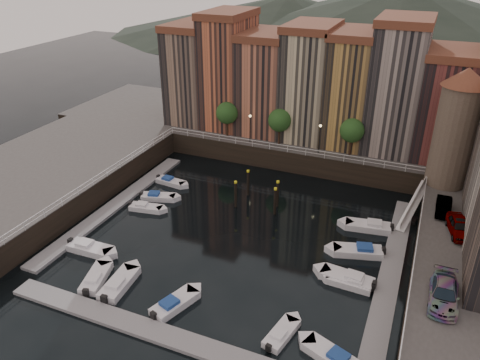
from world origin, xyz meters
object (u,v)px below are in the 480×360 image
at_px(boat_left_2, 145,208).
at_px(car_c, 444,295).
at_px(gangway, 413,204).
at_px(boat_left_0, 90,248).
at_px(car_b, 443,207).
at_px(car_a, 459,227).
at_px(corner_tower, 457,126).
at_px(boat_left_3, 158,197).
at_px(mooring_pilings, 259,193).

height_order(boat_left_2, car_c, car_c).
relative_size(gangway, boat_left_0, 1.63).
distance_m(gangway, car_b, 4.51).
xyz_separation_m(boat_left_2, car_a, (33.91, 3.84, 3.48)).
height_order(boat_left_0, car_c, car_c).
relative_size(gangway, boat_left_2, 1.95).
bearing_deg(corner_tower, boat_left_0, -143.50).
bearing_deg(car_b, car_c, -88.37).
distance_m(gangway, boat_left_3, 30.49).
xyz_separation_m(boat_left_3, car_b, (32.43, 4.74, 3.36)).
distance_m(car_a, car_b, 4.03).
xyz_separation_m(corner_tower, mooring_pilings, (-20.25, -8.65, -8.54)).
bearing_deg(boat_left_0, car_b, 25.79).
relative_size(boat_left_3, car_a, 0.96).
bearing_deg(gangway, car_a, -55.84).
bearing_deg(boat_left_2, car_b, 3.25).
relative_size(corner_tower, gangway, 1.66).
height_order(corner_tower, mooring_pilings, corner_tower).
xyz_separation_m(boat_left_2, car_b, (32.38, 7.56, 3.38)).
height_order(car_a, car_b, car_a).
bearing_deg(car_b, corner_tower, 90.31).
relative_size(mooring_pilings, car_b, 1.23).
distance_m(car_b, car_c, 14.78).
xyz_separation_m(mooring_pilings, car_b, (20.31, 1.25, 2.05)).
distance_m(gangway, car_a, 8.22).
distance_m(gangway, boat_left_0, 36.06).
xyz_separation_m(car_a, car_b, (-1.54, 3.73, -0.10)).
height_order(car_b, car_c, car_c).
xyz_separation_m(boat_left_3, car_c, (32.89, -10.03, 3.44)).
distance_m(corner_tower, car_c, 23.09).
bearing_deg(boat_left_2, mooring_pilings, 17.71).
distance_m(mooring_pilings, car_c, 24.88).
bearing_deg(car_b, boat_left_2, -167.00).
relative_size(gangway, boat_left_3, 1.85).
xyz_separation_m(mooring_pilings, boat_left_3, (-12.12, -3.49, -1.31)).
bearing_deg(car_a, boat_left_2, 173.46).
relative_size(mooring_pilings, boat_left_3, 1.16).
distance_m(corner_tower, mooring_pilings, 23.62).
relative_size(mooring_pilings, car_c, 0.97).
relative_size(boat_left_2, car_a, 0.91).
bearing_deg(boat_left_3, car_c, -34.64).
bearing_deg(mooring_pilings, car_b, 3.53).
bearing_deg(corner_tower, gangway, -122.80).
height_order(boat_left_2, car_b, car_b).
distance_m(boat_left_2, car_c, 33.79).
distance_m(boat_left_0, boat_left_3, 12.25).
bearing_deg(mooring_pilings, boat_left_3, -163.94).
bearing_deg(boat_left_3, boat_left_2, -106.56).
relative_size(corner_tower, car_c, 2.55).
bearing_deg(boat_left_0, mooring_pilings, 49.66).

